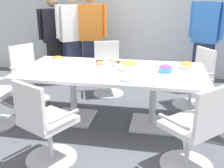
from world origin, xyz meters
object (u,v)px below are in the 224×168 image
snack_bowl_pretzels (58,59)px  napkin_pile (59,67)px  person_standing_2 (91,36)px  person_standing_0 (55,38)px  snack_bowl_chips_orange (187,65)px  person_standing_1 (72,36)px  office_chair_6 (108,71)px  office_chair_0 (29,77)px  plate_stack (130,79)px  donut_platter (109,62)px  office_chair_2 (45,127)px  person_standing_3 (205,37)px  conference_table (112,79)px  office_chair_3 (194,133)px  office_chair_5 (195,81)px  snack_bowl_chips_yellow (129,65)px  snack_bowl_candy_mix (166,68)px

snack_bowl_pretzels → napkin_pile: napkin_pile is taller
person_standing_2 → napkin_pile: 1.80m
person_standing_0 → snack_bowl_chips_orange: size_ratio=9.20×
snack_bowl_pretzels → person_standing_1: bearing=99.5°
office_chair_6 → snack_bowl_pretzels: bearing=34.9°
snack_bowl_pretzels → snack_bowl_chips_orange: bearing=-1.5°
office_chair_0 → plate_stack: (1.77, -0.96, 0.37)m
person_standing_1 → donut_platter: person_standing_1 is taller
person_standing_1 → office_chair_6: bearing=107.3°
office_chair_2 → person_standing_3: person_standing_3 is taller
conference_table → donut_platter: donut_platter is taller
office_chair_2 → office_chair_3: 1.48m
person_standing_1 → donut_platter: (0.97, -1.26, -0.16)m
person_standing_2 → person_standing_3: (2.09, -0.04, 0.04)m
conference_table → plate_stack: size_ratio=10.75×
office_chair_0 → office_chair_2: (0.99, -1.60, 0.00)m
office_chair_0 → office_chair_5: size_ratio=1.00×
snack_bowl_chips_yellow → office_chair_2: bearing=-123.3°
snack_bowl_candy_mix → napkin_pile: (-1.36, -0.14, -0.01)m
office_chair_2 → office_chair_5: bearing=74.9°
donut_platter → conference_table: bearing=-70.6°
office_chair_6 → snack_bowl_candy_mix: bearing=113.0°
office_chair_3 → plate_stack: (-0.70, 0.48, 0.37)m
snack_bowl_chips_orange → plate_stack: (-0.68, -0.65, -0.02)m
office_chair_0 → donut_platter: 1.45m
person_standing_1 → plate_stack: size_ratio=7.92×
office_chair_6 → person_standing_3: person_standing_3 is taller
office_chair_6 → person_standing_2: person_standing_2 is taller
office_chair_3 → plate_stack: office_chair_3 is taller
person_standing_0 → snack_bowl_candy_mix: 2.68m
person_standing_3 → snack_bowl_candy_mix: size_ratio=10.39×
person_standing_3 → office_chair_5: bearing=103.3°
office_chair_6 → person_standing_1: (-0.80, 0.47, 0.52)m
conference_table → office_chair_3: bearing=-42.5°
donut_platter → snack_bowl_chips_yellow: bearing=-39.1°
office_chair_0 → person_standing_1: size_ratio=0.51×
snack_bowl_pretzels → donut_platter: snack_bowl_pretzels is taller
office_chair_0 → person_standing_0: 1.17m
snack_bowl_chips_yellow → donut_platter: size_ratio=0.64×
office_chair_2 → snack_bowl_chips_orange: 1.99m
snack_bowl_chips_yellow → snack_bowl_chips_orange: (0.75, 0.21, -0.02)m
snack_bowl_pretzels → snack_bowl_chips_yellow: snack_bowl_chips_yellow is taller
conference_table → napkin_pile: (-0.67, -0.14, 0.17)m
office_chair_6 → donut_platter: bearing=83.5°
office_chair_3 → office_chair_2: bearing=140.8°
person_standing_3 → office_chair_0: bearing=48.4°
snack_bowl_chips_yellow → person_standing_3: bearing=54.1°
office_chair_6 → napkin_pile: bearing=53.3°
office_chair_3 → person_standing_2: bearing=78.5°
snack_bowl_chips_orange → office_chair_3: bearing=-89.3°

